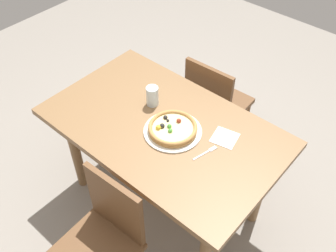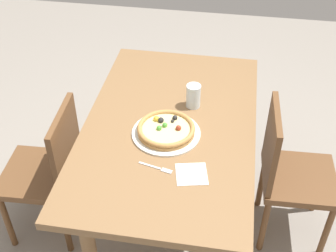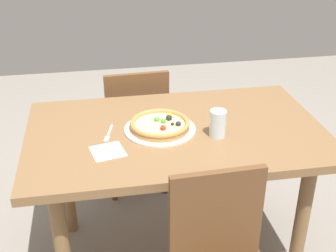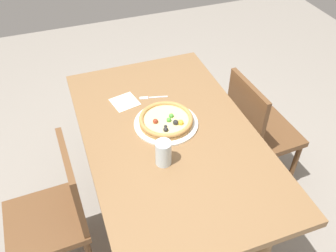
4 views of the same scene
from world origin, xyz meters
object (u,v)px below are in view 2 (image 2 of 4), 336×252
object	(u,v)px
dining_table	(170,140)
napkin	(192,174)
fork	(158,168)
plate	(166,133)
pizza	(166,129)
chair_far	(289,171)
chair_near	(49,169)
drinking_glass	(193,96)

from	to	relation	value
dining_table	napkin	bearing A→B (deg)	24.56
fork	napkin	xyz separation A→B (m)	(0.01, 0.16, -0.00)
plate	pizza	size ratio (longest dim) A/B	1.19
chair_far	pizza	size ratio (longest dim) A/B	3.02
dining_table	chair_near	world-z (taller)	chair_near
chair_near	drinking_glass	size ratio (longest dim) A/B	6.69
napkin	plate	bearing A→B (deg)	-148.30
chair_near	drinking_glass	distance (m)	0.89
chair_near	chair_far	size ratio (longest dim) A/B	1.00
chair_near	napkin	distance (m)	0.88
chair_far	pizza	distance (m)	0.75
plate	napkin	bearing A→B (deg)	31.70
plate	drinking_glass	xyz separation A→B (m)	(-0.26, 0.10, 0.06)
pizza	drinking_glass	distance (m)	0.28
chair_near	plate	xyz separation A→B (m)	(-0.06, 0.64, 0.30)
dining_table	chair_near	size ratio (longest dim) A/B	1.64
chair_near	napkin	size ratio (longest dim) A/B	6.23
chair_near	fork	distance (m)	0.74
plate	chair_near	bearing A→B (deg)	-85.01
chair_far	pizza	world-z (taller)	chair_far
fork	chair_far	bearing A→B (deg)	44.72
drinking_glass	chair_near	bearing A→B (deg)	-67.36
chair_far	napkin	bearing A→B (deg)	-53.32
dining_table	chair_far	distance (m)	0.68
plate	fork	world-z (taller)	plate
dining_table	fork	xyz separation A→B (m)	(0.33, -0.00, 0.11)
chair_near	chair_far	xyz separation A→B (m)	(-0.20, 1.30, 0.00)
chair_near	plate	size ratio (longest dim) A/B	2.53
dining_table	chair_near	bearing A→B (deg)	-78.31
chair_far	drinking_glass	distance (m)	0.67
chair_far	napkin	size ratio (longest dim) A/B	6.23
chair_far	chair_near	bearing A→B (deg)	-83.61
chair_far	fork	bearing A→B (deg)	-61.43
chair_near	napkin	world-z (taller)	chair_near
fork	napkin	world-z (taller)	fork
dining_table	fork	distance (m)	0.34
fork	napkin	distance (m)	0.16
dining_table	napkin	size ratio (longest dim) A/B	10.23
dining_table	chair_far	size ratio (longest dim) A/B	1.64
fork	napkin	size ratio (longest dim) A/B	1.17
chair_far	pizza	xyz separation A→B (m)	(0.14, -0.66, 0.33)
pizza	fork	xyz separation A→B (m)	(0.25, 0.00, -0.03)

